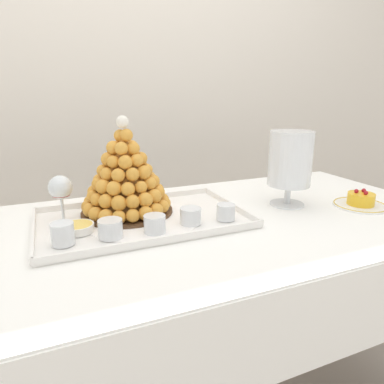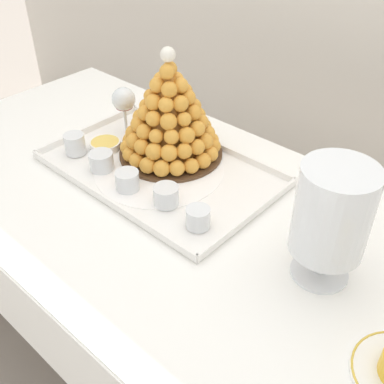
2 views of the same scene
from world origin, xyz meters
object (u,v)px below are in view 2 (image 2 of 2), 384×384
(creme_brulee_ramekin, at_px, (105,144))
(dessert_cup_left, at_px, (75,145))
(croquembouche, at_px, (170,116))
(wine_glass, at_px, (124,101))
(macaron_goblet, at_px, (332,213))
(dessert_cup_right, at_px, (198,218))
(dessert_cup_centre, at_px, (127,181))
(dessert_cup_mid_right, at_px, (166,196))
(dessert_cup_mid_left, at_px, (101,162))
(serving_tray, at_px, (159,170))

(creme_brulee_ramekin, bearing_deg, dessert_cup_left, -120.10)
(croquembouche, bearing_deg, creme_brulee_ramekin, -147.47)
(wine_glass, bearing_deg, macaron_goblet, -9.32)
(dessert_cup_right, distance_m, creme_brulee_ramekin, 0.41)
(macaron_goblet, bearing_deg, creme_brulee_ramekin, 178.93)
(dessert_cup_centre, bearing_deg, dessert_cup_mid_right, 10.35)
(dessert_cup_mid_right, bearing_deg, creme_brulee_ramekin, 168.03)
(dessert_cup_right, relative_size, creme_brulee_ramekin, 0.63)
(dessert_cup_left, bearing_deg, dessert_cup_centre, -3.63)
(dessert_cup_mid_left, xyz_separation_m, creme_brulee_ramekin, (-0.07, 0.07, -0.01))
(dessert_cup_centre, relative_size, creme_brulee_ramekin, 0.68)
(dessert_cup_centre, xyz_separation_m, dessert_cup_mid_right, (0.11, 0.02, -0.00))
(dessert_cup_mid_right, relative_size, dessert_cup_right, 1.11)
(dessert_cup_left, bearing_deg, wine_glass, 86.67)
(dessert_cup_mid_left, bearing_deg, macaron_goblet, 5.63)
(creme_brulee_ramekin, height_order, wine_glass, wine_glass)
(dessert_cup_mid_right, distance_m, dessert_cup_right, 0.11)
(dessert_cup_mid_right, height_order, dessert_cup_right, same)
(dessert_cup_left, xyz_separation_m, wine_glass, (0.01, 0.17, 0.07))
(serving_tray, height_order, croquembouche, croquembouche)
(serving_tray, relative_size, wine_glass, 4.21)
(dessert_cup_mid_left, height_order, macaron_goblet, macaron_goblet)
(macaron_goblet, height_order, wine_glass, macaron_goblet)
(dessert_cup_left, xyz_separation_m, dessert_cup_centre, (0.23, -0.01, -0.00))
(dessert_cup_centre, bearing_deg, macaron_goblet, 8.36)
(dessert_cup_centre, bearing_deg, dessert_cup_mid_left, 173.88)
(dessert_cup_centre, bearing_deg, serving_tray, 91.94)
(croquembouche, relative_size, dessert_cup_mid_left, 4.71)
(dessert_cup_centre, relative_size, dessert_cup_right, 1.08)
(croquembouche, height_order, dessert_cup_mid_left, croquembouche)
(serving_tray, distance_m, dessert_cup_right, 0.24)
(croquembouche, bearing_deg, dessert_cup_mid_right, -48.36)
(creme_brulee_ramekin, relative_size, wine_glass, 0.60)
(dessert_cup_mid_right, distance_m, macaron_goblet, 0.40)
(dessert_cup_mid_left, distance_m, creme_brulee_ramekin, 0.10)
(dessert_cup_centre, bearing_deg, croquembouche, 100.21)
(croquembouche, distance_m, dessert_cup_mid_right, 0.24)
(croquembouche, xyz_separation_m, dessert_cup_right, (0.25, -0.17, -0.09))
(dessert_cup_right, xyz_separation_m, macaron_goblet, (0.27, 0.06, 0.13))
(creme_brulee_ramekin, bearing_deg, macaron_goblet, -1.07)
(dessert_cup_right, distance_m, macaron_goblet, 0.30)
(dessert_cup_left, distance_m, wine_glass, 0.19)
(dessert_cup_mid_left, relative_size, wine_glass, 0.44)
(serving_tray, xyz_separation_m, macaron_goblet, (0.49, -0.04, 0.15))
(croquembouche, bearing_deg, dessert_cup_mid_left, -115.39)
(dessert_cup_mid_left, height_order, dessert_cup_centre, same)
(dessert_cup_mid_left, height_order, creme_brulee_ramekin, dessert_cup_mid_left)
(croquembouche, bearing_deg, macaron_goblet, -12.14)
(dessert_cup_mid_left, bearing_deg, wine_glass, 120.88)
(dessert_cup_centre, bearing_deg, dessert_cup_right, 2.81)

